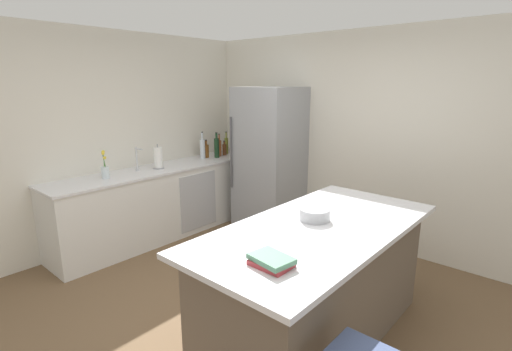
{
  "coord_description": "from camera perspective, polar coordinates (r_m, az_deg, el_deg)",
  "views": [
    {
      "loc": [
        1.96,
        -2.08,
        1.98
      ],
      "look_at": [
        -0.67,
        0.92,
        1.0
      ],
      "focal_mm": 26.44,
      "sensor_mm": 36.0,
      "label": 1
    }
  ],
  "objects": [
    {
      "name": "refrigerator",
      "position": [
        5.16,
        2.02,
        2.48
      ],
      "size": [
        0.8,
        0.74,
        1.93
      ],
      "color": "#93969B",
      "rests_on": "ground_plane"
    },
    {
      "name": "soda_bottle",
      "position": [
        5.47,
        -8.09,
        4.11
      ],
      "size": [
        0.07,
        0.07,
        0.39
      ],
      "color": "silver",
      "rests_on": "counter_run_left"
    },
    {
      "name": "sink_faucet",
      "position": [
        4.86,
        -17.51,
        2.47
      ],
      "size": [
        0.15,
        0.05,
        0.3
      ],
      "color": "silver",
      "rests_on": "counter_run_left"
    },
    {
      "name": "counter_run_left",
      "position": [
        5.12,
        -13.99,
        -3.84
      ],
      "size": [
        0.64,
        2.89,
        0.92
      ],
      "color": "silver",
      "rests_on": "ground_plane"
    },
    {
      "name": "wall_left",
      "position": [
        4.92,
        -23.39,
        4.75
      ],
      "size": [
        0.1,
        6.0,
        2.6
      ],
      "primitive_type": "cube",
      "color": "silver",
      "rests_on": "ground_plane"
    },
    {
      "name": "flower_vase",
      "position": [
        4.62,
        -21.87,
        0.75
      ],
      "size": [
        0.09,
        0.09,
        0.32
      ],
      "color": "silver",
      "rests_on": "counter_run_left"
    },
    {
      "name": "ground_plane",
      "position": [
        3.48,
        -1.83,
        -20.93
      ],
      "size": [
        7.2,
        7.2,
        0.0
      ],
      "primitive_type": "plane",
      "color": "brown"
    },
    {
      "name": "vinegar_bottle",
      "position": [
        5.62,
        -5.56,
        4.21
      ],
      "size": [
        0.06,
        0.06,
        0.33
      ],
      "color": "#994C23",
      "rests_on": "counter_run_left"
    },
    {
      "name": "wall_rear",
      "position": [
        4.8,
        16.77,
        5.1
      ],
      "size": [
        6.0,
        0.1,
        2.6
      ],
      "primitive_type": "cube",
      "color": "silver",
      "rests_on": "ground_plane"
    },
    {
      "name": "syrup_bottle",
      "position": [
        5.7,
        -4.8,
        3.99
      ],
      "size": [
        0.06,
        0.06,
        0.22
      ],
      "color": "#5B3319",
      "rests_on": "counter_run_left"
    },
    {
      "name": "cookbook_stack",
      "position": [
        2.27,
        2.33,
        -12.78
      ],
      "size": [
        0.27,
        0.21,
        0.06
      ],
      "color": "#A83338",
      "rests_on": "kitchen_island"
    },
    {
      "name": "olive_oil_bottle",
      "position": [
        5.8,
        -4.51,
        4.58
      ],
      "size": [
        0.06,
        0.06,
        0.34
      ],
      "color": "olive",
      "rests_on": "counter_run_left"
    },
    {
      "name": "paper_towel_roll",
      "position": [
        4.94,
        -14.59,
        2.57
      ],
      "size": [
        0.14,
        0.14,
        0.31
      ],
      "color": "gray",
      "rests_on": "counter_run_left"
    },
    {
      "name": "hot_sauce_bottle",
      "position": [
        5.79,
        -3.12,
        4.14
      ],
      "size": [
        0.05,
        0.05,
        0.22
      ],
      "color": "red",
      "rests_on": "counter_run_left"
    },
    {
      "name": "whiskey_bottle",
      "position": [
        5.55,
        -7.56,
        3.77
      ],
      "size": [
        0.08,
        0.08,
        0.26
      ],
      "color": "brown",
      "rests_on": "counter_run_left"
    },
    {
      "name": "mixing_bowl",
      "position": [
        3.0,
        8.87,
        -5.83
      ],
      "size": [
        0.24,
        0.24,
        0.09
      ],
      "color": "#B2B5BA",
      "rests_on": "kitchen_island"
    },
    {
      "name": "wine_bottle",
      "position": [
        5.51,
        -5.97,
        4.26
      ],
      "size": [
        0.07,
        0.07,
        0.37
      ],
      "color": "#19381E",
      "rests_on": "counter_run_left"
    },
    {
      "name": "kitchen_island",
      "position": [
        3.1,
        9.13,
        -15.51
      ],
      "size": [
        1.04,
        2.16,
        0.94
      ],
      "color": "brown",
      "rests_on": "ground_plane"
    }
  ]
}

